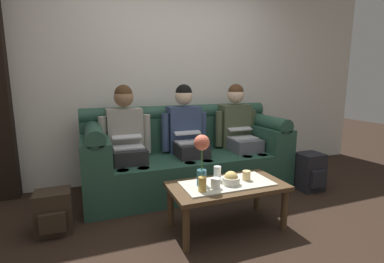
# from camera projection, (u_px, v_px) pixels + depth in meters

# --- Properties ---
(ground_plane) EXTENTS (14.00, 14.00, 0.00)m
(ground_plane) POSITION_uv_depth(u_px,v_px,m) (235.00, 236.00, 2.34)
(ground_plane) COLOR black
(back_wall_patterned) EXTENTS (6.00, 0.12, 2.90)m
(back_wall_patterned) POSITION_uv_depth(u_px,v_px,m) (172.00, 66.00, 3.64)
(back_wall_patterned) COLOR silver
(back_wall_patterned) RESTS_ON ground_plane
(couch) EXTENTS (2.33, 0.88, 0.96)m
(couch) POSITION_uv_depth(u_px,v_px,m) (187.00, 157.00, 3.35)
(couch) COLOR #234738
(couch) RESTS_ON ground_plane
(person_left) EXTENTS (0.56, 0.67, 1.22)m
(person_left) POSITION_uv_depth(u_px,v_px,m) (127.00, 138.00, 3.05)
(person_left) COLOR #232326
(person_left) RESTS_ON ground_plane
(person_middle) EXTENTS (0.56, 0.67, 1.22)m
(person_middle) POSITION_uv_depth(u_px,v_px,m) (187.00, 133.00, 3.29)
(person_middle) COLOR #232326
(person_middle) RESTS_ON ground_plane
(person_right) EXTENTS (0.56, 0.67, 1.22)m
(person_right) POSITION_uv_depth(u_px,v_px,m) (239.00, 130.00, 3.53)
(person_right) COLOR #595B66
(person_right) RESTS_ON ground_plane
(coffee_table) EXTENTS (0.99, 0.51, 0.41)m
(coffee_table) POSITION_uv_depth(u_px,v_px,m) (227.00, 190.00, 2.41)
(coffee_table) COLOR #47331E
(coffee_table) RESTS_ON ground_plane
(flower_vase) EXTENTS (0.13, 0.13, 0.43)m
(flower_vase) POSITION_uv_depth(u_px,v_px,m) (202.00, 153.00, 2.30)
(flower_vase) COLOR #336672
(flower_vase) RESTS_ON coffee_table
(snack_bowl) EXTENTS (0.15, 0.15, 0.12)m
(snack_bowl) POSITION_uv_depth(u_px,v_px,m) (231.00, 179.00, 2.37)
(snack_bowl) COLOR silver
(snack_bowl) RESTS_ON coffee_table
(cup_near_left) EXTENTS (0.06, 0.06, 0.13)m
(cup_near_left) POSITION_uv_depth(u_px,v_px,m) (217.00, 173.00, 2.45)
(cup_near_left) COLOR silver
(cup_near_left) RESTS_ON coffee_table
(cup_near_right) EXTENTS (0.06, 0.06, 0.12)m
(cup_near_right) POSITION_uv_depth(u_px,v_px,m) (202.00, 184.00, 2.21)
(cup_near_right) COLOR gold
(cup_near_right) RESTS_ON coffee_table
(cup_far_center) EXTENTS (0.08, 0.08, 0.08)m
(cup_far_center) POSITION_uv_depth(u_px,v_px,m) (216.00, 183.00, 2.28)
(cup_far_center) COLOR white
(cup_far_center) RESTS_ON coffee_table
(cup_far_left) EXTENTS (0.07, 0.07, 0.08)m
(cup_far_left) POSITION_uv_depth(u_px,v_px,m) (246.00, 175.00, 2.46)
(cup_far_left) COLOR #DBB77A
(cup_far_left) RESTS_ON coffee_table
(backpack_left) EXTENTS (0.28, 0.27, 0.36)m
(backpack_left) POSITION_uv_depth(u_px,v_px,m) (54.00, 212.00, 2.37)
(backpack_left) COLOR #2D2319
(backpack_left) RESTS_ON ground_plane
(backpack_right) EXTENTS (0.29, 0.30, 0.43)m
(backpack_right) POSITION_uv_depth(u_px,v_px,m) (310.00, 172.00, 3.30)
(backpack_right) COLOR black
(backpack_right) RESTS_ON ground_plane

